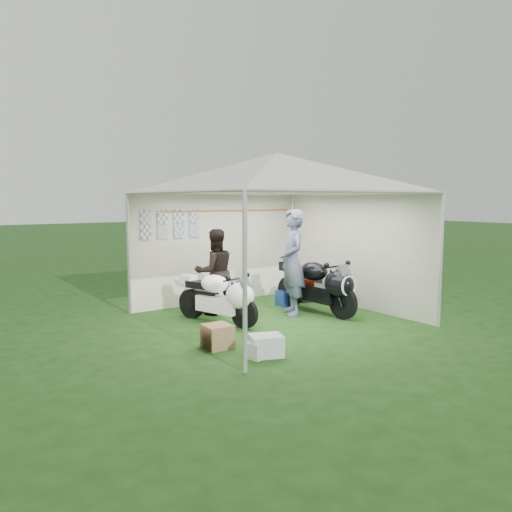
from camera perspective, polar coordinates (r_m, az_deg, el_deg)
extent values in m
plane|color=#193C11|center=(9.18, 2.27, -7.29)|extent=(80.00, 80.00, 0.00)
cylinder|color=silver|center=(6.21, -1.28, -3.12)|extent=(0.06, 0.06, 2.30)
cylinder|color=silver|center=(9.03, 20.37, -0.50)|extent=(0.06, 0.06, 2.30)
cylinder|color=silver|center=(9.77, -14.36, 0.20)|extent=(0.06, 0.06, 2.30)
cylinder|color=silver|center=(11.77, 4.19, 1.43)|extent=(0.06, 0.06, 2.30)
cube|color=beige|center=(10.63, -4.22, 0.88)|extent=(4.00, 0.02, 2.30)
cube|color=beige|center=(7.94, -9.29, -1.09)|extent=(0.02, 4.00, 2.30)
cube|color=beige|center=(10.30, 11.21, 0.60)|extent=(0.02, 4.00, 2.30)
pyramid|color=white|center=(8.92, 2.35, 9.47)|extent=(5.66, 5.66, 0.70)
cube|color=#99A5B7|center=(9.83, -12.52, 4.38)|extent=(0.22, 0.02, 0.28)
cube|color=#99A5B7|center=(9.97, -10.66, 4.45)|extent=(0.22, 0.02, 0.28)
cube|color=#99A5B7|center=(10.11, -8.84, 4.51)|extent=(0.22, 0.01, 0.28)
cube|color=#99A5B7|center=(10.27, -7.08, 4.57)|extent=(0.22, 0.01, 0.28)
cube|color=#99A5B7|center=(9.84, -12.48, 2.64)|extent=(0.22, 0.02, 0.28)
cube|color=#99A5B7|center=(9.98, -10.62, 2.73)|extent=(0.22, 0.01, 0.28)
cube|color=#99A5B7|center=(10.13, -8.81, 2.82)|extent=(0.22, 0.02, 0.28)
cube|color=#99A5B7|center=(10.29, -7.06, 2.90)|extent=(0.22, 0.01, 0.28)
cylinder|color=#D8590C|center=(10.66, -3.24, 5.22)|extent=(3.20, 0.02, 0.02)
cylinder|color=black|center=(8.51, -1.36, -6.53)|extent=(0.25, 0.54, 0.54)
cylinder|color=black|center=(9.34, -7.36, -5.41)|extent=(0.29, 0.55, 0.54)
cube|color=white|center=(8.87, -4.29, -5.54)|extent=(0.54, 0.91, 0.27)
ellipsoid|color=white|center=(8.50, -1.83, -4.56)|extent=(0.55, 0.63, 0.45)
ellipsoid|color=white|center=(8.86, -4.74, -3.18)|extent=(0.54, 0.65, 0.32)
cube|color=black|center=(9.11, -6.40, -3.28)|extent=(0.38, 0.58, 0.13)
cube|color=white|center=(9.31, -7.71, -2.64)|extent=(0.27, 0.32, 0.16)
cube|color=black|center=(9.08, -5.98, -4.29)|extent=(0.23, 0.50, 0.09)
cube|color=#3F474C|center=(8.39, -1.27, -3.08)|extent=(0.24, 0.19, 0.19)
cylinder|color=black|center=(9.29, 9.92, -5.27)|extent=(0.14, 0.62, 0.61)
cylinder|color=black|center=(10.28, 3.94, -4.05)|extent=(0.19, 0.62, 0.61)
cube|color=black|center=(9.72, 7.00, -4.20)|extent=(0.41, 0.99, 0.31)
ellipsoid|color=black|center=(9.30, 9.49, -3.20)|extent=(0.50, 0.64, 0.51)
ellipsoid|color=black|center=(9.73, 6.60, -1.75)|extent=(0.49, 0.66, 0.36)
cube|color=black|center=(10.03, 4.94, -1.84)|extent=(0.30, 0.63, 0.14)
cube|color=black|center=(10.26, 3.66, -1.17)|extent=(0.24, 0.32, 0.18)
cube|color=#901103|center=(9.98, 5.34, -2.89)|extent=(0.14, 0.57, 0.10)
cube|color=#3F474C|center=(9.18, 10.08, -1.66)|extent=(0.25, 0.16, 0.22)
cylinder|color=white|center=(9.15, 10.53, -3.38)|extent=(0.37, 0.04, 0.37)
cube|color=blue|center=(10.39, 3.55, -4.77)|extent=(0.44, 0.29, 0.32)
imported|color=black|center=(9.51, -4.72, -1.81)|extent=(0.89, 0.75, 1.63)
imported|color=slate|center=(9.45, 4.18, -0.72)|extent=(0.72, 0.86, 2.00)
cube|color=black|center=(10.86, 5.92, -3.82)|extent=(0.55, 0.46, 0.50)
cube|color=silver|center=(7.09, 1.16, -10.19)|extent=(0.54, 0.48, 0.30)
cube|color=olive|center=(7.48, -4.43, -9.14)|extent=(0.40, 0.40, 0.35)
cube|color=silver|center=(7.04, 0.22, -10.65)|extent=(0.35, 0.31, 0.22)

